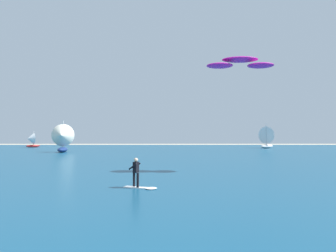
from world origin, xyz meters
TOP-DOWN VIEW (x-y plane):
  - ocean at (0.00, 51.89)m, footprint 160.00×90.00m
  - kitesurfer at (-2.40, 17.91)m, footprint 2.02×1.26m
  - kite at (5.00, 25.07)m, footprint 5.40×1.85m
  - sailboat_leading at (22.48, 71.30)m, footprint 4.91×4.84m
  - sailboat_heeled_over at (-18.88, 54.17)m, footprint 4.19×4.85m
  - sailboat_far_right at (-33.90, 76.37)m, footprint 3.55×3.38m

SIDE VIEW (x-z plane):
  - ocean at x=0.00m, z-range 0.00..0.10m
  - kitesurfer at x=-2.40m, z-range -0.13..1.54m
  - sailboat_far_right at x=-33.90m, z-range -0.07..3.89m
  - sailboat_heeled_over at x=-18.88m, z-range -0.13..5.39m
  - sailboat_leading at x=22.48m, z-range -0.13..5.39m
  - kite at x=5.00m, z-range 8.38..9.19m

